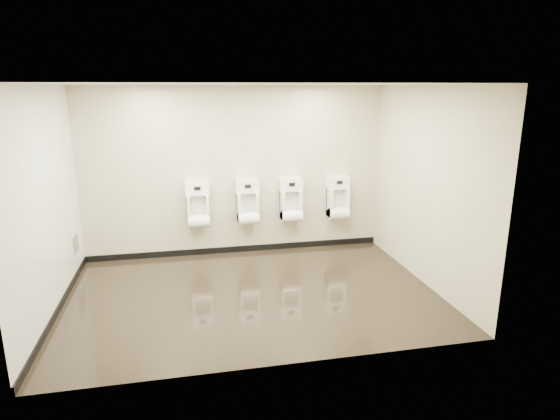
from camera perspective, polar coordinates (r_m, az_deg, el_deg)
The scene contains 14 objects.
ground at distance 6.56m, azimuth -3.34°, elevation -10.16°, with size 5.00×3.50×0.00m, color black.
ceiling at distance 5.95m, azimuth -3.75°, elevation 15.09°, with size 5.00×3.50×0.00m, color silver.
back_wall at distance 7.81m, azimuth -5.41°, elevation 4.65°, with size 5.00×0.02×2.80m, color #BBB18E.
front_wall at distance 4.44m, azimuth -0.23°, elevation -3.11°, with size 5.00×0.02×2.80m, color #BBB18E.
left_wall at distance 6.27m, azimuth -26.76°, elevation 0.60°, with size 0.02×3.50×2.80m, color #BBB18E.
right_wall at distance 6.91m, azimuth 17.45°, elevation 2.71°, with size 0.02×3.50×2.80m, color #BBB18E.
tile_overlay_left at distance 6.27m, azimuth -26.72°, elevation 0.60°, with size 0.01×3.50×2.80m, color silver.
skirting_back at distance 8.14m, azimuth -5.17°, elevation -4.75°, with size 5.00×0.02×0.10m, color black.
skirting_left at distance 6.69m, azimuth -25.31°, elevation -10.67°, with size 0.02×3.50×0.10m, color black.
access_panel at distance 7.62m, azimuth -23.65°, elevation -3.79°, with size 0.04×0.25×0.25m.
urinal_0 at distance 7.75m, azimuth -9.95°, elevation 0.26°, with size 0.40×0.30×0.74m.
urinal_1 at distance 7.82m, azimuth -3.94°, elevation 0.57°, with size 0.40×0.30×0.74m.
urinal_2 at distance 7.95m, azimuth 1.36°, elevation 0.84°, with size 0.40×0.30×0.74m.
urinal_3 at distance 8.18m, azimuth 7.09°, elevation 1.12°, with size 0.40×0.30×0.74m.
Camera 1 is at (-0.85, -5.89, 2.76)m, focal length 30.00 mm.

